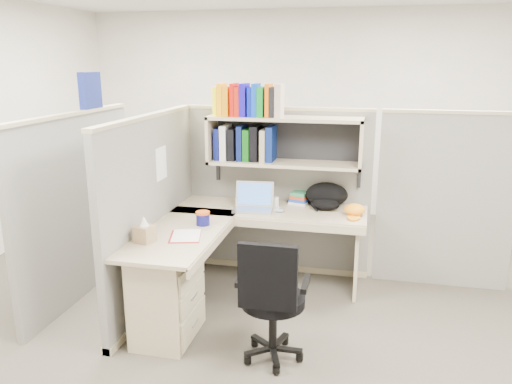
% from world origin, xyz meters
% --- Properties ---
extents(ground, '(6.00, 6.00, 0.00)m').
position_xyz_m(ground, '(0.00, 0.00, 0.00)').
color(ground, '#322F27').
rests_on(ground, ground).
extents(room_shell, '(6.00, 6.00, 6.00)m').
position_xyz_m(room_shell, '(0.00, 0.00, 1.62)').
color(room_shell, '#BCB6AA').
rests_on(room_shell, ground).
extents(cubicle, '(3.79, 1.84, 1.95)m').
position_xyz_m(cubicle, '(-0.37, 0.45, 0.91)').
color(cubicle, slate).
rests_on(cubicle, ground).
extents(desk, '(1.74, 1.75, 0.73)m').
position_xyz_m(desk, '(-0.41, -0.29, 0.44)').
color(desk, tan).
rests_on(desk, ground).
extents(laptop, '(0.38, 0.38, 0.25)m').
position_xyz_m(laptop, '(-0.14, 0.48, 0.86)').
color(laptop, '#ACADB0').
rests_on(laptop, desk).
extents(backpack, '(0.42, 0.34, 0.23)m').
position_xyz_m(backpack, '(0.49, 0.71, 0.84)').
color(backpack, black).
rests_on(backpack, desk).
extents(orange_cap, '(0.19, 0.22, 0.10)m').
position_xyz_m(orange_cap, '(0.76, 0.55, 0.78)').
color(orange_cap, orange).
rests_on(orange_cap, desk).
extents(snack_canister, '(0.12, 0.12, 0.11)m').
position_xyz_m(snack_canister, '(-0.45, -0.00, 0.79)').
color(snack_canister, '#0E0F57').
rests_on(snack_canister, desk).
extents(tissue_box, '(0.15, 0.15, 0.20)m').
position_xyz_m(tissue_box, '(-0.75, -0.48, 0.83)').
color(tissue_box, '#A3855C').
rests_on(tissue_box, desk).
extents(mouse, '(0.09, 0.06, 0.03)m').
position_xyz_m(mouse, '(0.10, 0.49, 0.75)').
color(mouse, '#8696BE').
rests_on(mouse, desk).
extents(paper_cup, '(0.08, 0.08, 0.09)m').
position_xyz_m(paper_cup, '(0.03, 0.66, 0.77)').
color(paper_cup, white).
rests_on(paper_cup, desk).
extents(book_stack, '(0.22, 0.26, 0.11)m').
position_xyz_m(book_stack, '(0.24, 0.84, 0.79)').
color(book_stack, gray).
rests_on(book_stack, desk).
extents(loose_paper, '(0.28, 0.33, 0.00)m').
position_xyz_m(loose_paper, '(-0.50, -0.28, 0.73)').
color(loose_paper, white).
rests_on(loose_paper, desk).
extents(task_chair, '(0.48, 0.45, 0.93)m').
position_xyz_m(task_chair, '(0.27, -0.70, 0.33)').
color(task_chair, black).
rests_on(task_chair, ground).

